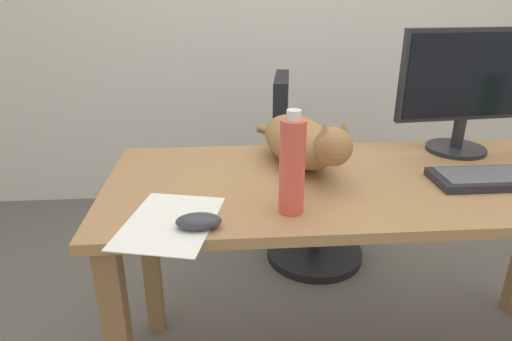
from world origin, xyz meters
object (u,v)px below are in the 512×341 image
at_px(office_chair, 307,185).
at_px(spray_bottle, 292,166).
at_px(keyboard, 507,178).
at_px(monitor, 467,87).
at_px(cat, 302,141).
at_px(computer_mouse, 199,221).

bearing_deg(office_chair, spray_bottle, -103.97).
relative_size(office_chair, keyboard, 2.10).
bearing_deg(office_chair, monitor, -51.65).
bearing_deg(monitor, cat, -170.87).
xyz_separation_m(office_chair, spray_bottle, (-0.23, -0.93, 0.48)).
height_order(monitor, keyboard, monitor).
xyz_separation_m(monitor, computer_mouse, (-0.87, -0.47, -0.21)).
relative_size(keyboard, cat, 0.74).
bearing_deg(office_chair, computer_mouse, -114.86).
relative_size(computer_mouse, spray_bottle, 0.41).
relative_size(monitor, computer_mouse, 4.37).
bearing_deg(office_chair, keyboard, -61.38).
bearing_deg(computer_mouse, cat, 51.00).
height_order(monitor, cat, monitor).
height_order(office_chair, cat, cat).
relative_size(keyboard, spray_bottle, 1.65).
distance_m(office_chair, monitor, 0.88).
height_order(office_chair, keyboard, office_chair).
xyz_separation_m(cat, spray_bottle, (-0.08, -0.32, 0.04)).
distance_m(keyboard, computer_mouse, 0.92).
distance_m(office_chair, spray_bottle, 1.07).
relative_size(cat, computer_mouse, 5.40).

